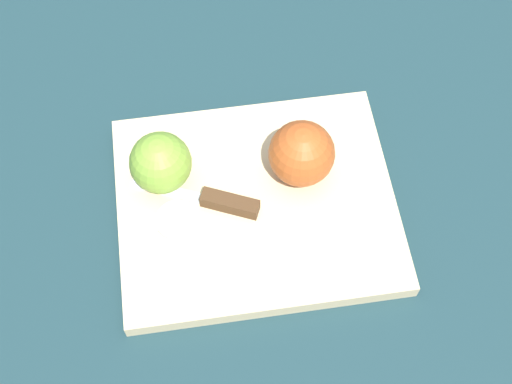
% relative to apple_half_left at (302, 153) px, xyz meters
% --- Properties ---
extents(ground_plane, '(4.00, 4.00, 0.00)m').
position_rel_apple_half_left_xyz_m(ground_plane, '(0.06, 0.03, -0.06)').
color(ground_plane, '#193338').
extents(cutting_board, '(0.36, 0.30, 0.02)m').
position_rel_apple_half_left_xyz_m(cutting_board, '(0.06, 0.03, -0.05)').
color(cutting_board, '#D1B789').
rests_on(cutting_board, ground_plane).
extents(apple_half_left, '(0.08, 0.08, 0.08)m').
position_rel_apple_half_left_xyz_m(apple_half_left, '(0.00, 0.00, 0.00)').
color(apple_half_left, '#AD4C1E').
rests_on(apple_half_left, cutting_board).
extents(apple_half_right, '(0.08, 0.08, 0.08)m').
position_rel_apple_half_left_xyz_m(apple_half_right, '(0.17, -0.02, -0.00)').
color(apple_half_right, olive).
rests_on(apple_half_right, cutting_board).
extents(knife, '(0.16, 0.09, 0.02)m').
position_rel_apple_half_left_xyz_m(knife, '(0.11, 0.03, -0.03)').
color(knife, silver).
rests_on(knife, cutting_board).
extents(apple_slice, '(0.05, 0.05, 0.01)m').
position_rel_apple_half_left_xyz_m(apple_slice, '(0.16, 0.05, -0.04)').
color(apple_slice, beige).
rests_on(apple_slice, cutting_board).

